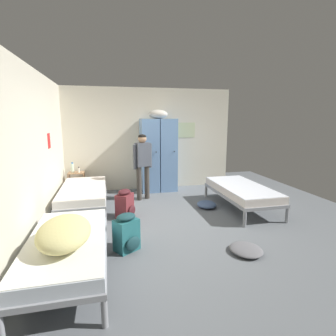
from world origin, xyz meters
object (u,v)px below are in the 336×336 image
backpack_maroon (125,204)px  backpack_teal (127,233)px  bed_left_front (67,246)px  person_traveler (143,161)px  bed_right (241,190)px  bedding_heap (64,232)px  bed_left_rear (84,192)px  water_bottle (72,168)px  locker_bank (158,154)px  clothes_pile_denim (207,204)px  shelf_unit (77,181)px  lotion_bottle (79,170)px  clothes_pile_grey (246,250)px

backpack_maroon → backpack_teal: same height
bed_left_front → person_traveler: person_traveler is taller
bed_right → backpack_teal: size_ratio=3.45×
bedding_heap → bed_left_rear: bearing=90.2°
backpack_maroon → person_traveler: bearing=65.3°
water_bottle → backpack_teal: water_bottle is taller
locker_bank → clothes_pile_denim: locker_bank is taller
shelf_unit → backpack_teal: 3.24m
bed_left_front → shelf_unit: bearing=94.0°
bed_left_rear → bedding_heap: (0.01, -2.58, 0.25)m
clothes_pile_denim → lotion_bottle: bearing=149.7°
bed_left_rear → backpack_teal: 2.07m
shelf_unit → clothes_pile_grey: 4.40m
bed_right → backpack_maroon: bearing=179.7°
person_traveler → clothes_pile_denim: size_ratio=3.46×
shelf_unit → backpack_maroon: shelf_unit is taller
bed_left_rear → backpack_maroon: bearing=-38.6°
locker_bank → bed_left_front: locker_bank is taller
bed_left_rear → clothes_pile_denim: (2.51, -0.46, -0.31)m
bed_right → clothes_pile_denim: 0.78m
clothes_pile_denim → clothes_pile_grey: bearing=-94.6°
backpack_maroon → clothes_pile_denim: bearing=5.7°
water_bottle → clothes_pile_grey: bearing=-52.9°
locker_bank → backpack_teal: (-1.06, -3.05, -0.71)m
locker_bank → clothes_pile_grey: 3.66m
lotion_bottle → clothes_pile_grey: bearing=-54.0°
bed_right → person_traveler: size_ratio=1.26×
locker_bank → bed_left_rear: size_ratio=1.09×
shelf_unit → person_traveler: size_ratio=0.38×
bed_right → lotion_bottle: bearing=152.5°
bedding_heap → person_traveler: 3.29m
clothes_pile_grey → bedding_heap: bearing=-175.2°
person_traveler → backpack_teal: size_ratio=2.75×
lotion_bottle → clothes_pile_grey: lotion_bottle is taller
person_traveler → lotion_bottle: person_traveler is taller
bed_left_front → backpack_maroon: 1.94m
water_bottle → clothes_pile_grey: 4.50m
water_bottle → backpack_teal: 3.31m
locker_bank → shelf_unit: 2.13m
shelf_unit → water_bottle: 0.35m
water_bottle → clothes_pile_grey: size_ratio=0.50×
water_bottle → clothes_pile_denim: 3.34m
bedding_heap → clothes_pile_grey: size_ratio=1.79×
bed_left_front → bed_right: 3.65m
shelf_unit → lotion_bottle: lotion_bottle is taller
backpack_teal → bed_left_front: bearing=-147.5°
locker_bank → backpack_maroon: 2.13m
locker_bank → water_bottle: bearing=178.5°
clothes_pile_denim → shelf_unit: bearing=149.7°
locker_bank → bed_left_front: bearing=-117.0°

